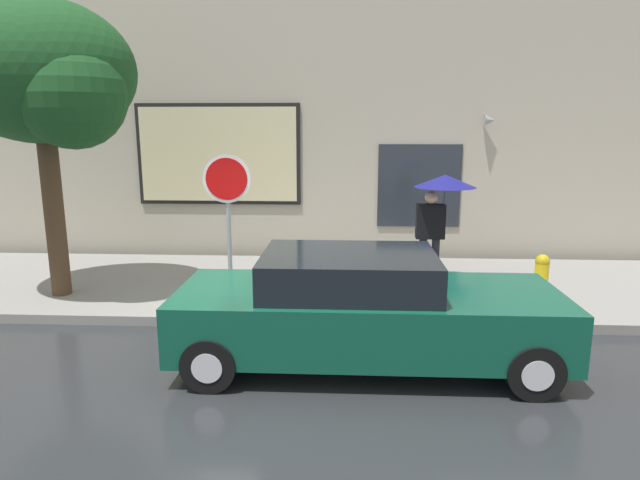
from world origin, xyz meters
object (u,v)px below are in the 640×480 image
Objects in this scene: pedestrian_with_umbrella at (440,197)px; fire_hydrant at (541,279)px; parked_car at (364,310)px; street_tree at (46,78)px; stop_sign at (228,199)px.

fire_hydrant is at bearing -29.67° from pedestrian_with_umbrella.
parked_car is 5.95× the size of fire_hydrant.
pedestrian_with_umbrella reaches higher than parked_car.
street_tree reaches higher than fire_hydrant.
fire_hydrant is at bearing 36.61° from parked_car.
street_tree reaches higher than pedestrian_with_umbrella.
street_tree is at bearing 175.96° from stop_sign.
stop_sign is (-2.12, 1.93, 1.13)m from parked_car.
stop_sign is at bearing 137.59° from parked_car.
stop_sign is at bearing -177.08° from fire_hydrant.
stop_sign reaches higher than parked_car.
fire_hydrant is 2.15m from pedestrian_with_umbrella.
street_tree is 2.00× the size of stop_sign.
parked_car is at bearing -23.22° from street_tree.
street_tree is at bearing -179.59° from fire_hydrant.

